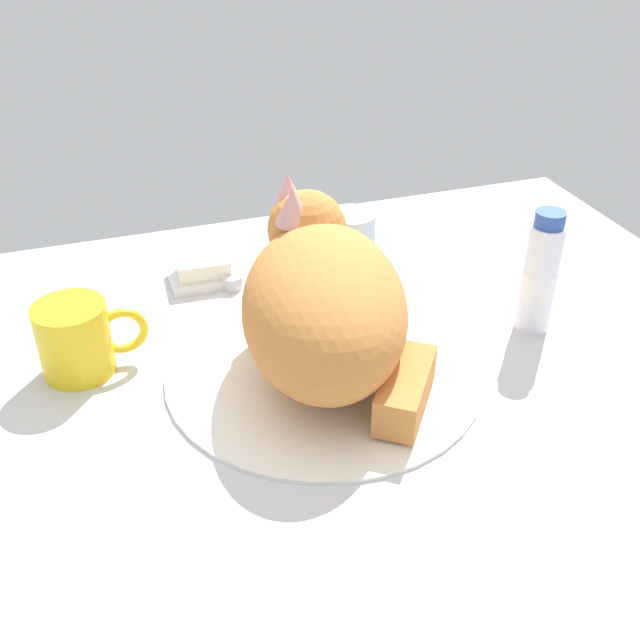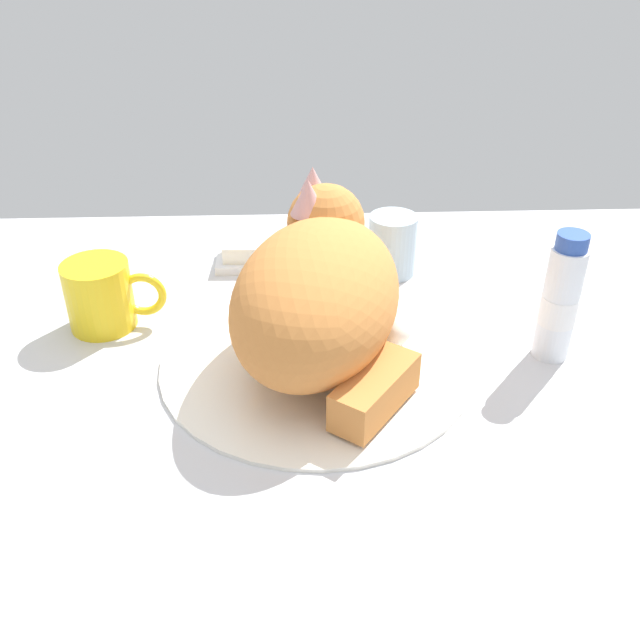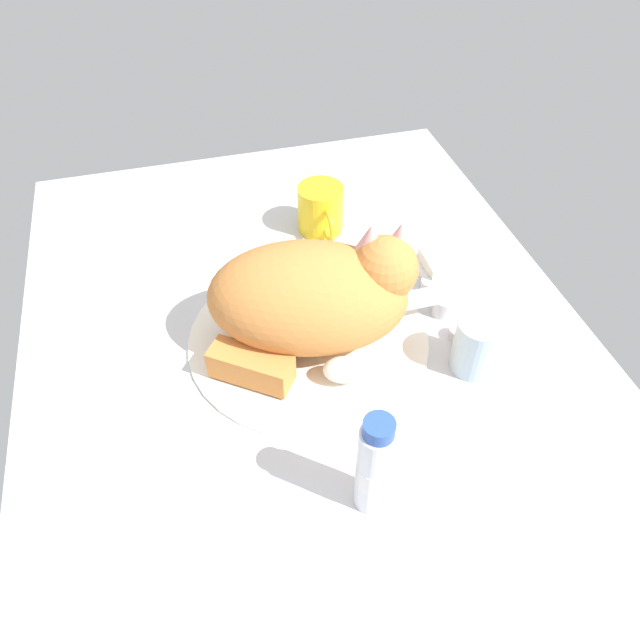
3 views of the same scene
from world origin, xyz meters
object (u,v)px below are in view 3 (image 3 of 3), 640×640
at_px(faucet, 436,304).
at_px(rinse_cup, 477,345).
at_px(coffee_mug, 321,210).
at_px(soap_bar, 438,263).
at_px(toothpaste_bottle, 374,467).
at_px(cat, 316,296).

distance_m(faucet, rinse_cup, 0.11).
relative_size(coffee_mug, soap_bar, 1.76).
height_order(faucet, soap_bar, faucet).
bearing_deg(toothpaste_bottle, soap_bar, 146.70).
xyz_separation_m(cat, soap_bar, (-0.09, 0.23, -0.06)).
height_order(cat, soap_bar, cat).
xyz_separation_m(rinse_cup, soap_bar, (-0.20, 0.03, -0.02)).
relative_size(cat, soap_bar, 4.65).
relative_size(faucet, cat, 0.44).
bearing_deg(rinse_cup, soap_bar, 171.36).
bearing_deg(cat, toothpaste_bottle, -0.95).
bearing_deg(faucet, cat, -88.90).
bearing_deg(faucet, rinse_cup, 5.38).
distance_m(soap_bar, toothpaste_bottle, 0.43).
bearing_deg(soap_bar, cat, -68.32).
bearing_deg(soap_bar, rinse_cup, -8.64).
bearing_deg(soap_bar, coffee_mug, -137.76).
distance_m(faucet, cat, 0.20).
bearing_deg(rinse_cup, coffee_mug, -161.55).
xyz_separation_m(coffee_mug, toothpaste_bottle, (0.52, -0.08, 0.03)).
relative_size(rinse_cup, soap_bar, 1.23).
xyz_separation_m(faucet, soap_bar, (-0.09, 0.04, 0.00)).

